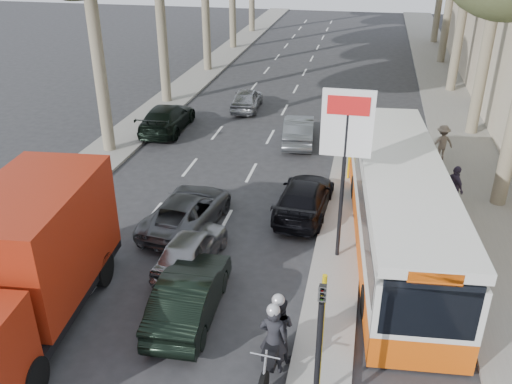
# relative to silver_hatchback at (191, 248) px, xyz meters

# --- Properties ---
(ground) EXTENTS (120.00, 120.00, 0.00)m
(ground) POSITION_rel_silver_hatchback_xyz_m (1.22, -3.71, -0.61)
(ground) COLOR #28282B
(ground) RESTS_ON ground
(sidewalk_right) EXTENTS (3.20, 70.00, 0.12)m
(sidewalk_right) POSITION_rel_silver_hatchback_xyz_m (9.82, 21.29, -0.55)
(sidewalk_right) COLOR gray
(sidewalk_right) RESTS_ON ground
(median_left) EXTENTS (2.40, 64.00, 0.12)m
(median_left) POSITION_rel_silver_hatchback_xyz_m (-6.78, 24.29, -0.55)
(median_left) COLOR gray
(median_left) RESTS_ON ground
(traffic_island) EXTENTS (1.50, 26.00, 0.16)m
(traffic_island) POSITION_rel_silver_hatchback_xyz_m (4.47, 7.29, -0.53)
(traffic_island) COLOR gray
(traffic_island) RESTS_ON ground
(billboard) EXTENTS (1.50, 12.10, 5.60)m
(billboard) POSITION_rel_silver_hatchback_xyz_m (4.47, 1.29, 3.09)
(billboard) COLOR yellow
(billboard) RESTS_ON ground
(traffic_light_island) EXTENTS (0.16, 0.41, 3.60)m
(traffic_light_island) POSITION_rel_silver_hatchback_xyz_m (4.47, -5.21, 1.87)
(traffic_light_island) COLOR black
(traffic_light_island) RESTS_ON ground
(silver_hatchback) EXTENTS (1.72, 3.70, 1.23)m
(silver_hatchback) POSITION_rel_silver_hatchback_xyz_m (0.00, 0.00, 0.00)
(silver_hatchback) COLOR gray
(silver_hatchback) RESTS_ON ground
(dark_hatchback) EXTENTS (1.61, 4.21, 1.37)m
(dark_hatchback) POSITION_rel_silver_hatchback_xyz_m (0.72, -2.34, 0.07)
(dark_hatchback) COLOR black
(dark_hatchback) RESTS_ON ground
(queue_car_a) EXTENTS (2.53, 4.71, 1.26)m
(queue_car_a) POSITION_rel_silver_hatchback_xyz_m (-0.89, 2.29, 0.02)
(queue_car_a) COLOR #484A50
(queue_car_a) RESTS_ON ground
(queue_car_b) EXTENTS (2.04, 4.52, 1.28)m
(queue_car_b) POSITION_rel_silver_hatchback_xyz_m (3.02, 4.15, 0.03)
(queue_car_b) COLOR black
(queue_car_b) RESTS_ON ground
(queue_car_c) EXTENTS (1.68, 3.78, 1.26)m
(queue_car_c) POSITION_rel_silver_hatchback_xyz_m (-1.84, 15.91, 0.02)
(queue_car_c) COLOR #999CA1
(queue_car_c) RESTS_ON ground
(queue_car_d) EXTENTS (1.82, 4.18, 1.34)m
(queue_car_d) POSITION_rel_silver_hatchback_xyz_m (1.83, 11.29, 0.06)
(queue_car_d) COLOR #55595D
(queue_car_d) RESTS_ON ground
(queue_car_e) EXTENTS (2.13, 4.87, 1.39)m
(queue_car_e) POSITION_rel_silver_hatchback_xyz_m (-5.08, 11.55, 0.08)
(queue_car_e) COLOR black
(queue_car_e) RESTS_ON ground
(red_truck) EXTENTS (3.23, 7.10, 3.67)m
(red_truck) POSITION_rel_silver_hatchback_xyz_m (-3.25, -3.45, 1.33)
(red_truck) COLOR black
(red_truck) RESTS_ON ground
(city_bus) EXTENTS (3.54, 11.70, 3.04)m
(city_bus) POSITION_rel_silver_hatchback_xyz_m (6.27, 2.38, 0.99)
(city_bus) COLOR #D7500B
(city_bus) RESTS_ON ground
(motorcycle) EXTENTS (0.89, 2.39, 2.03)m
(motorcycle) POSITION_rel_silver_hatchback_xyz_m (3.34, -3.74, 0.31)
(motorcycle) COLOR black
(motorcycle) RESTS_ON ground
(pedestrian_near) EXTENTS (0.87, 1.11, 1.71)m
(pedestrian_near) POSITION_rel_silver_hatchback_xyz_m (8.42, 5.46, 0.36)
(pedestrian_near) COLOR #3C314A
(pedestrian_near) RESTS_ON sidewalk_right
(pedestrian_far) EXTENTS (1.14, 0.80, 1.62)m
(pedestrian_far) POSITION_rel_silver_hatchback_xyz_m (8.42, 10.23, 0.32)
(pedestrian_far) COLOR #6D5F51
(pedestrian_far) RESTS_ON sidewalk_right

